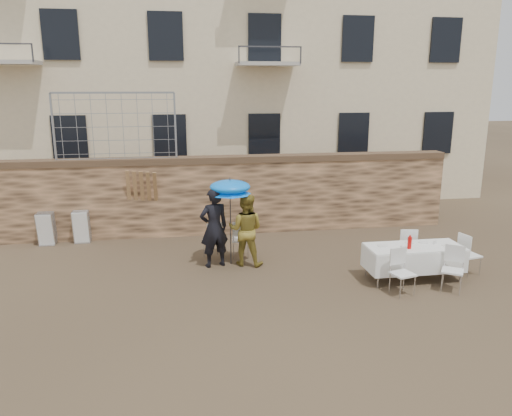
{
  "coord_description": "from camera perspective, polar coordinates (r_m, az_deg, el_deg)",
  "views": [
    {
      "loc": [
        -1.38,
        -9.0,
        4.23
      ],
      "look_at": [
        0.4,
        2.2,
        1.4
      ],
      "focal_mm": 35.0,
      "sensor_mm": 36.0,
      "label": 1
    }
  ],
  "objects": [
    {
      "name": "man_suit",
      "position": [
        11.73,
        -4.82,
        -2.26
      ],
      "size": [
        0.8,
        0.64,
        1.9
      ],
      "primitive_type": "imported",
      "rotation": [
        0.0,
        0.0,
        3.44
      ],
      "color": "black",
      "rests_on": "ground"
    },
    {
      "name": "banquet_table",
      "position": [
        11.51,
        17.65,
        -4.37
      ],
      "size": [
        2.1,
        0.85,
        0.78
      ],
      "color": "white",
      "rests_on": "ground"
    },
    {
      "name": "chair_stack_left",
      "position": [
        14.67,
        -22.69,
        -1.99
      ],
      "size": [
        0.46,
        0.47,
        0.92
      ],
      "primitive_type": null,
      "color": "white",
      "rests_on": "ground"
    },
    {
      "name": "table_chair_front_left",
      "position": [
        10.7,
        16.44,
        -7.1
      ],
      "size": [
        0.58,
        0.58,
        0.96
      ],
      "primitive_type": null,
      "rotation": [
        0.0,
        0.0,
        0.25
      ],
      "color": "white",
      "rests_on": "ground"
    },
    {
      "name": "umbrella",
      "position": [
        11.65,
        -2.98,
        2.12
      ],
      "size": [
        0.99,
        0.99,
        1.95
      ],
      "color": "#3F3F44",
      "rests_on": "ground"
    },
    {
      "name": "chair_stack_right",
      "position": [
        14.48,
        -19.23,
        -1.88
      ],
      "size": [
        0.46,
        0.4,
        0.92
      ],
      "primitive_type": null,
      "color": "white",
      "rests_on": "ground"
    },
    {
      "name": "table_chair_front_right",
      "position": [
        11.21,
        21.56,
        -6.56
      ],
      "size": [
        0.67,
        0.67,
        0.96
      ],
      "primitive_type": null,
      "rotation": [
        0.0,
        0.0,
        -0.6
      ],
      "color": "white",
      "rests_on": "ground"
    },
    {
      "name": "chain_link_fence",
      "position": [
        14.14,
        -15.78,
        8.91
      ],
      "size": [
        3.2,
        0.06,
        1.8
      ],
      "primitive_type": null,
      "color": "gray",
      "rests_on": "stone_wall"
    },
    {
      "name": "woman_dress",
      "position": [
        11.83,
        -1.19,
        -2.49
      ],
      "size": [
        1.02,
        0.91,
        1.74
      ],
      "primitive_type": "imported",
      "rotation": [
        0.0,
        0.0,
        2.79
      ],
      "color": "gold",
      "rests_on": "ground"
    },
    {
      "name": "wood_planks",
      "position": [
        14.21,
        -13.01,
        0.51
      ],
      "size": [
        0.7,
        0.2,
        2.0
      ],
      "primitive_type": null,
      "color": "#A37749",
      "rests_on": "ground"
    },
    {
      "name": "soda_bottle",
      "position": [
        11.24,
        17.14,
        -3.83
      ],
      "size": [
        0.09,
        0.09,
        0.26
      ],
      "primitive_type": "cylinder",
      "color": "red",
      "rests_on": "banquet_table"
    },
    {
      "name": "stone_wall",
      "position": [
        14.41,
        -3.32,
        1.45
      ],
      "size": [
        13.0,
        0.5,
        2.2
      ],
      "primitive_type": "cube",
      "color": "#896444",
      "rests_on": "ground"
    },
    {
      "name": "table_chair_back",
      "position": [
        12.35,
        16.76,
        -4.28
      ],
      "size": [
        0.56,
        0.56,
        0.96
      ],
      "primitive_type": null,
      "rotation": [
        0.0,
        0.0,
        2.96
      ],
      "color": "white",
      "rests_on": "ground"
    },
    {
      "name": "ground",
      "position": [
        10.04,
        -0.29,
        -10.91
      ],
      "size": [
        80.0,
        80.0,
        0.0
      ],
      "primitive_type": "plane",
      "color": "brown",
      "rests_on": "ground"
    },
    {
      "name": "table_chair_side",
      "position": [
        12.35,
        23.21,
        -4.85
      ],
      "size": [
        0.57,
        0.57,
        0.96
      ],
      "primitive_type": null,
      "rotation": [
        0.0,
        0.0,
        1.77
      ],
      "color": "white",
      "rests_on": "ground"
    },
    {
      "name": "couple_chair_left",
      "position": [
        12.4,
        -4.97,
        -3.65
      ],
      "size": [
        0.58,
        0.58,
        0.96
      ],
      "primitive_type": null,
      "rotation": [
        0.0,
        0.0,
        3.39
      ],
      "color": "white",
      "rests_on": "ground"
    },
    {
      "name": "couple_chair_right",
      "position": [
        12.46,
        -1.75,
        -3.51
      ],
      "size": [
        0.54,
        0.54,
        0.96
      ],
      "primitive_type": null,
      "rotation": [
        0.0,
        0.0,
        3.02
      ],
      "color": "white",
      "rests_on": "ground"
    }
  ]
}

